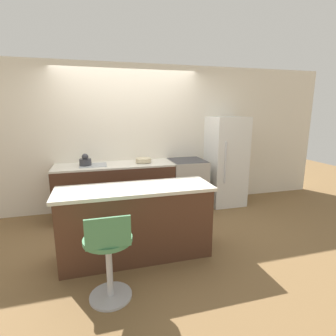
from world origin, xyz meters
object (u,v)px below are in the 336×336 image
at_px(oven_range, 187,184).
at_px(kettle, 85,161).
at_px(refrigerator, 226,161).
at_px(stool_chair, 109,256).
at_px(mixing_bowl, 143,160).

distance_m(oven_range, kettle, 1.86).
relative_size(refrigerator, stool_chair, 1.83).
height_order(oven_range, kettle, kettle).
height_order(stool_chair, kettle, kettle).
height_order(refrigerator, mixing_bowl, refrigerator).
xyz_separation_m(refrigerator, mixing_bowl, (-1.60, 0.00, 0.10)).
bearing_deg(oven_range, stool_chair, -125.67).
xyz_separation_m(refrigerator, kettle, (-2.57, 0.00, 0.14)).
xyz_separation_m(oven_range, mixing_bowl, (-0.81, 0.01, 0.49)).
bearing_deg(mixing_bowl, refrigerator, -0.06).
xyz_separation_m(oven_range, stool_chair, (-1.55, -2.16, 0.01)).
bearing_deg(mixing_bowl, kettle, 180.00).
relative_size(oven_range, stool_chair, 0.99).
relative_size(refrigerator, kettle, 8.58).
bearing_deg(oven_range, kettle, 179.77).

